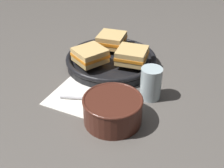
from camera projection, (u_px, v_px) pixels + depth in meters
The scene contains 9 objects.
ground_plane at pixel (105, 97), 0.86m from camera, with size 4.00×4.00×0.00m, color #56514C.
napkin at pixel (84, 97), 0.86m from camera, with size 0.21×0.18×0.00m.
soup_bowl at pixel (113, 108), 0.75m from camera, with size 0.16×0.16×0.08m.
spoon at pixel (96, 99), 0.84m from camera, with size 0.15×0.07×0.01m.
skillet at pixel (111, 61), 1.01m from camera, with size 0.32×0.32×0.04m.
sandwich_near_left at pixel (132, 55), 0.95m from camera, with size 0.11×0.11×0.05m.
sandwich_near_right at pixel (112, 40), 1.06m from camera, with size 0.11×0.11×0.05m.
sandwich_far_left at pixel (90, 55), 0.95m from camera, with size 0.13×0.13×0.05m.
drinking_glass at pixel (151, 83), 0.83m from camera, with size 0.06×0.06×0.10m.
Camera 1 is at (0.33, -0.61, 0.51)m, focal length 45.00 mm.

